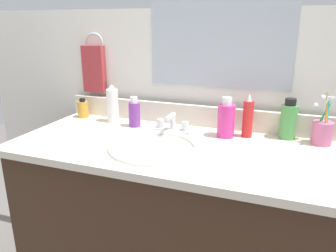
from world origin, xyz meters
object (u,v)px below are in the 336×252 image
Objects in this scene: bottle_oil_amber at (83,109)px; cup_pink at (322,131)px; bottle_toner_green at (289,120)px; bottle_soap_pink at (226,120)px; hand_towel at (94,69)px; bottle_cream_purple at (134,113)px; bottle_spray_red at (248,118)px; bottle_lotion_white at (113,104)px; faucet at (172,125)px.

bottle_oil_amber is 1.04m from cup_pink.
bottle_soap_pink is (-0.23, -0.06, -0.00)m from bottle_toner_green.
hand_towel reaches higher than cup_pink.
bottle_spray_red is at bearing 3.75° from bottle_cream_purple.
bottle_cream_purple is at bearing -173.93° from bottle_toner_green.
cup_pink is at bearing 0.75° from bottle_lotion_white.
faucet is 1.01× the size of bottle_toner_green.
bottle_lotion_white is 0.13m from bottle_cream_purple.
bottle_soap_pink reaches higher than bottle_oil_amber.
hand_towel is at bearing 146.55° from bottle_lotion_white.
bottle_cream_purple is at bearing 174.58° from faucet.
bottle_toner_green is at bearing 168.09° from cup_pink.
hand_towel reaches higher than bottle_soap_pink.
bottle_lotion_white reaches higher than bottle_toner_green.
bottle_spray_red is at bearing 0.13° from bottle_lotion_white.
faucet is 0.57m from cup_pink.
hand_towel is 1.38× the size of faucet.
hand_towel is at bearing 75.11° from bottle_oil_amber.
bottle_toner_green is at bearing 6.07° from bottle_cream_purple.
cup_pink reaches higher than bottle_soap_pink.
bottle_spray_red reaches higher than bottle_lotion_white.
bottle_cream_purple is at bearing -179.52° from bottle_soap_pink.
faucet is 0.31m from bottle_lotion_white.
faucet is at bearing -174.63° from bottle_soap_pink.
bottle_toner_green is at bearing -3.93° from hand_towel.
bottle_oil_amber is (-0.92, -0.02, -0.03)m from bottle_toner_green.
hand_towel is 1.39× the size of bottle_toner_green.
bottle_cream_purple is (-0.48, -0.03, -0.02)m from bottle_spray_red.
bottle_cream_purple is at bearing -176.25° from bottle_spray_red.
bottle_toner_green is 0.92m from bottle_oil_amber.
hand_towel is 0.34m from bottle_cream_purple.
bottle_cream_purple is 0.67× the size of cup_pink.
hand_towel reaches higher than bottle_oil_amber.
faucet is 0.48m from bottle_oil_amber.
bottle_soap_pink is (0.69, -0.04, 0.03)m from bottle_oil_amber.
bottle_lotion_white is at bearing 171.20° from faucet.
bottle_spray_red is at bearing -166.72° from bottle_toner_green.
hand_towel is 0.23m from bottle_lotion_white.
hand_towel is at bearing 175.11° from cup_pink.
cup_pink reaches higher than bottle_lotion_white.
bottle_spray_red is 1.01× the size of bottle_lotion_white.
cup_pink reaches higher than bottle_cream_purple.
cup_pink reaches higher than bottle_oil_amber.
bottle_toner_green is at bearing 2.81° from bottle_lotion_white.
bottle_lotion_white reaches higher than bottle_soap_pink.
bottle_toner_green is (0.45, 0.08, 0.04)m from faucet.
bottle_lotion_white is 0.87m from cup_pink.
bottle_cream_purple is (-0.18, 0.02, 0.03)m from faucet.
bottle_lotion_white is (0.15, -0.10, -0.14)m from hand_towel.
bottle_soap_pink is at bearing 0.48° from bottle_cream_purple.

